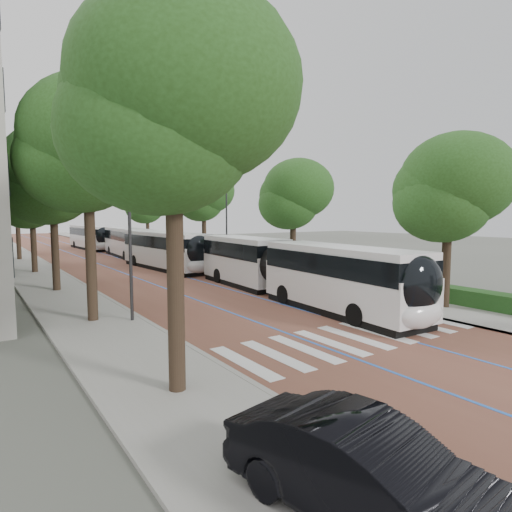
% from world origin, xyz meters
% --- Properties ---
extents(ground, '(160.00, 160.00, 0.00)m').
position_xyz_m(ground, '(0.00, 0.00, 0.00)').
color(ground, '#51544C').
rests_on(ground, ground).
extents(road, '(11.00, 140.00, 0.02)m').
position_xyz_m(road, '(0.00, 40.00, 0.01)').
color(road, brown).
rests_on(road, ground).
extents(sidewalk_left, '(4.00, 140.00, 0.12)m').
position_xyz_m(sidewalk_left, '(-7.50, 40.00, 0.06)').
color(sidewalk_left, gray).
rests_on(sidewalk_left, ground).
extents(sidewalk_right, '(4.00, 140.00, 0.12)m').
position_xyz_m(sidewalk_right, '(7.50, 40.00, 0.06)').
color(sidewalk_right, gray).
rests_on(sidewalk_right, ground).
extents(kerb_left, '(0.20, 140.00, 0.14)m').
position_xyz_m(kerb_left, '(-5.60, 40.00, 0.06)').
color(kerb_left, gray).
rests_on(kerb_left, ground).
extents(kerb_right, '(0.20, 140.00, 0.14)m').
position_xyz_m(kerb_right, '(5.60, 40.00, 0.06)').
color(kerb_right, gray).
rests_on(kerb_right, ground).
extents(zebra_crossing, '(10.55, 3.60, 0.01)m').
position_xyz_m(zebra_crossing, '(0.20, 1.00, 0.03)').
color(zebra_crossing, silver).
rests_on(zebra_crossing, ground).
extents(lane_line_left, '(0.12, 126.00, 0.01)m').
position_xyz_m(lane_line_left, '(-1.60, 40.00, 0.02)').
color(lane_line_left, blue).
rests_on(lane_line_left, road).
extents(lane_line_right, '(0.12, 126.00, 0.01)m').
position_xyz_m(lane_line_right, '(1.60, 40.00, 0.02)').
color(lane_line_right, blue).
rests_on(lane_line_right, road).
extents(hedge, '(1.20, 14.00, 0.80)m').
position_xyz_m(hedge, '(9.10, 0.00, 0.52)').
color(hedge, '#1B4518').
rests_on(hedge, sidewalk_right).
extents(streetlight_far, '(1.82, 0.20, 8.00)m').
position_xyz_m(streetlight_far, '(6.62, 22.00, 4.82)').
color(streetlight_far, '#2C2C2E').
rests_on(streetlight_far, sidewalk_right).
extents(lamp_post_left, '(0.14, 0.14, 8.00)m').
position_xyz_m(lamp_post_left, '(-6.10, 8.00, 4.12)').
color(lamp_post_left, '#2C2C2E').
rests_on(lamp_post_left, sidewalk_left).
extents(trees_left, '(6.31, 60.48, 9.92)m').
position_xyz_m(trees_left, '(-7.50, 23.04, 6.70)').
color(trees_left, black).
rests_on(trees_left, ground).
extents(trees_right, '(5.83, 47.62, 8.75)m').
position_xyz_m(trees_right, '(7.70, 23.65, 6.06)').
color(trees_right, black).
rests_on(trees_right, ground).
extents(lead_bus, '(3.67, 18.52, 3.20)m').
position_xyz_m(lead_bus, '(3.01, 8.14, 1.63)').
color(lead_bus, black).
rests_on(lead_bus, ground).
extents(bus_queued_0, '(3.33, 12.54, 3.20)m').
position_xyz_m(bus_queued_0, '(2.22, 24.29, 1.62)').
color(bus_queued_0, silver).
rests_on(bus_queued_0, ground).
extents(bus_queued_1, '(3.29, 12.53, 3.20)m').
position_xyz_m(bus_queued_1, '(2.88, 36.89, 1.62)').
color(bus_queued_1, silver).
rests_on(bus_queued_1, ground).
extents(bus_queued_2, '(3.18, 12.51, 3.20)m').
position_xyz_m(bus_queued_2, '(2.11, 50.21, 1.62)').
color(bus_queued_2, silver).
rests_on(bus_queued_2, ground).
extents(parked_car, '(2.55, 4.87, 1.53)m').
position_xyz_m(parked_car, '(-7.15, -6.08, 0.88)').
color(parked_car, black).
rests_on(parked_car, sidewalk_left).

